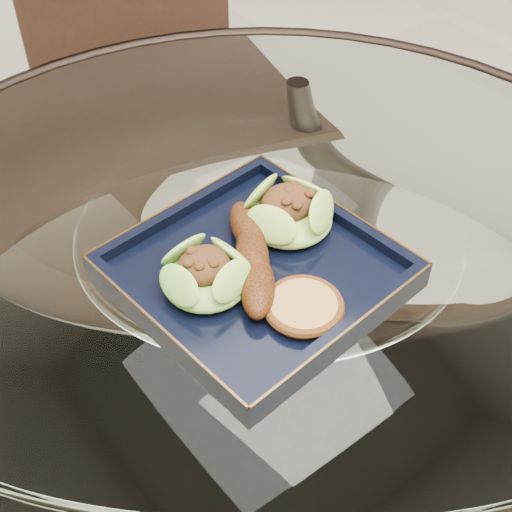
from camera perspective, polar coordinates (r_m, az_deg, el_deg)
dining_table at (r=0.95m, az=0.87°, el=-7.20°), size 1.13×1.13×0.77m
dining_chair at (r=1.42m, az=-7.88°, el=8.83°), size 0.50×0.50×0.94m
navy_plate at (r=0.79m, az=-0.00°, el=-1.56°), size 0.29×0.29×0.02m
lettuce_wrap_left at (r=0.75m, az=-4.03°, el=-1.61°), size 0.11×0.11×0.03m
lettuce_wrap_right at (r=0.82m, az=2.64°, el=3.38°), size 0.10×0.10×0.04m
roasted_plantain at (r=0.77m, az=-0.29°, el=-0.02°), size 0.12×0.17×0.03m
crumb_patty at (r=0.74m, az=3.81°, el=-4.12°), size 0.09×0.09×0.01m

